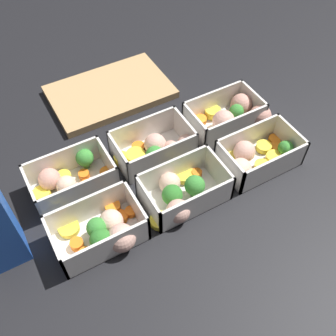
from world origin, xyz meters
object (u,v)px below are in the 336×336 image
container_near_left (105,231)px  container_far_left (69,179)px  container_near_right (255,156)px  container_far_right (234,115)px  container_near_center (181,192)px  container_far_center (157,148)px

container_near_left → container_far_left: size_ratio=0.96×
container_near_right → container_far_right: same height
container_far_left → container_far_right: size_ratio=0.92×
container_near_right → container_far_right: bearing=75.6°
container_far_right → container_near_right: bearing=-104.4°
container_near_center → container_far_right: size_ratio=0.95×
container_far_left → container_far_right: (0.38, -0.01, 0.00)m
container_far_left → container_far_right: same height
container_near_center → container_far_left: size_ratio=1.03×
container_far_left → container_far_right: bearing=-1.9°
container_far_center → container_far_right: 0.19m
container_near_center → container_near_right: 0.18m
container_near_left → container_far_left: 0.14m
container_far_right → container_far_center: bearing=179.9°
container_near_center → container_far_right: same height
container_near_left → container_far_left: (-0.01, 0.14, -0.00)m
container_far_right → container_near_center: bearing=-149.6°
container_near_right → container_far_left: bearing=159.5°
container_near_center → container_far_left: (-0.17, 0.13, -0.00)m
container_far_left → container_far_center: bearing=-3.7°
container_far_center → container_near_center: bearing=-96.8°
container_near_left → container_near_right: 0.34m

